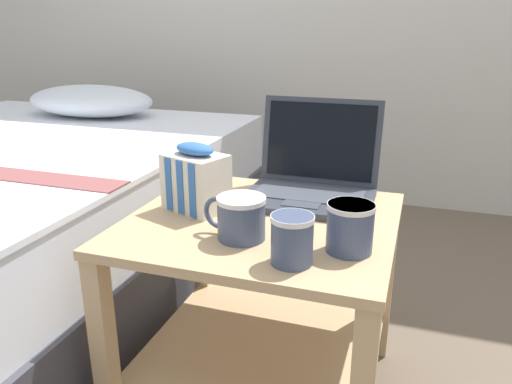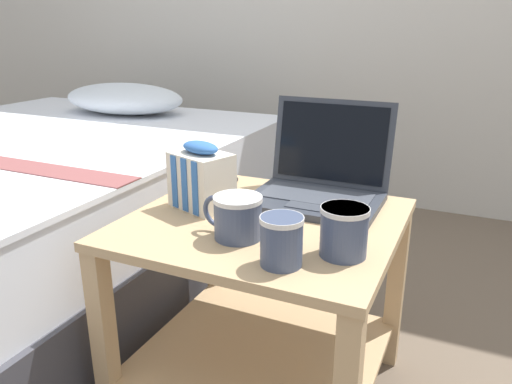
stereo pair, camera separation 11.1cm
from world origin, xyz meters
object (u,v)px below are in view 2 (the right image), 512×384
object	(u,v)px
mug_front_right	(282,238)
snack_bag	(201,178)
laptop	(320,181)
cell_phone	(220,185)
mug_mid_center	(344,228)
mug_front_left	(237,215)

from	to	relation	value
mug_front_right	snack_bag	bearing A→B (deg)	145.35
laptop	snack_bag	bearing A→B (deg)	-144.46
snack_bag	cell_phone	bearing A→B (deg)	102.90
snack_bag	cell_phone	size ratio (longest dim) A/B	1.12
snack_bag	laptop	bearing A→B (deg)	35.54
mug_front_right	snack_bag	xyz separation A→B (m)	(-0.30, 0.21, 0.02)
cell_phone	mug_mid_center	bearing A→B (deg)	-32.74
laptop	cell_phone	xyz separation A→B (m)	(-0.29, -0.02, -0.04)
laptop	cell_phone	world-z (taller)	laptop
mug_front_left	mug_front_right	xyz separation A→B (m)	(0.13, -0.08, 0.00)
mug_front_left	cell_phone	bearing A→B (deg)	124.62
cell_phone	laptop	bearing A→B (deg)	3.89
mug_mid_center	snack_bag	size ratio (longest dim) A/B	0.82
laptop	snack_bag	distance (m)	0.31
mug_front_right	mug_mid_center	xyz separation A→B (m)	(0.10, 0.09, 0.00)
mug_front_left	cell_phone	world-z (taller)	mug_front_left
snack_bag	cell_phone	distance (m)	0.18
mug_mid_center	mug_front_right	bearing A→B (deg)	-137.47
mug_front_right	cell_phone	xyz separation A→B (m)	(-0.33, 0.36, -0.05)
laptop	mug_front_left	bearing A→B (deg)	-105.59
mug_mid_center	cell_phone	distance (m)	0.51
mug_mid_center	snack_bag	world-z (taller)	snack_bag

